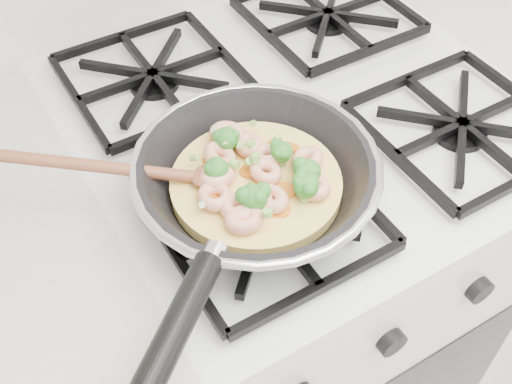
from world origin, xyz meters
TOP-DOWN VIEW (x-y plane):
  - stove at (0.00, 1.70)m, footprint 0.60×0.60m
  - skillet at (-0.15, 1.57)m, footprint 0.45×0.39m

SIDE VIEW (x-z plane):
  - stove at x=0.00m, z-range 0.00..0.92m
  - skillet at x=-0.15m, z-range 0.91..1.00m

